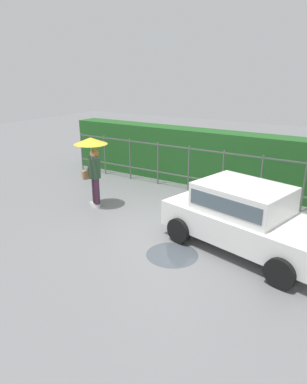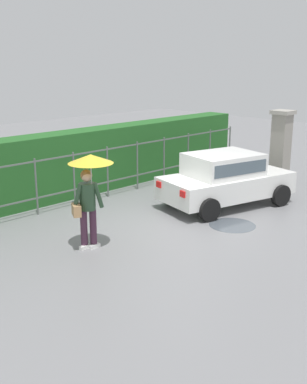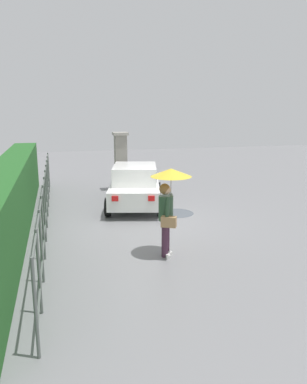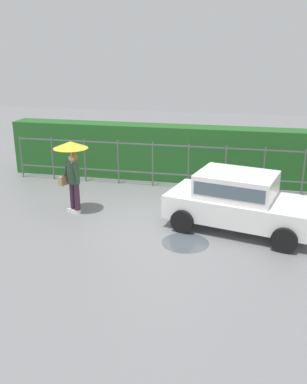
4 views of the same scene
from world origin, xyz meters
TOP-DOWN VIEW (x-y plane):
  - ground_plane at (0.00, 0.00)m, footprint 40.00×40.00m
  - car at (1.96, 0.04)m, footprint 3.98×2.54m
  - pedestrian at (-2.59, 0.19)m, footprint 0.94×0.94m
  - gate_pillar at (4.82, 0.05)m, footprint 0.60×0.60m
  - fence_section at (0.25, 3.01)m, footprint 12.02×0.05m
  - hedge_row at (0.25, 3.93)m, footprint 12.97×0.90m
  - puddle_near at (0.77, -1.10)m, footprint 1.14×1.14m

SIDE VIEW (x-z plane):
  - ground_plane at x=0.00m, z-range 0.00..0.00m
  - puddle_near at x=0.77m, z-range 0.00..0.00m
  - car at x=1.96m, z-range 0.06..1.54m
  - fence_section at x=0.25m, z-range 0.08..1.58m
  - hedge_row at x=0.25m, z-range 0.00..1.90m
  - gate_pillar at x=4.82m, z-range 0.03..2.45m
  - pedestrian at x=-2.59m, z-range 0.46..2.53m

